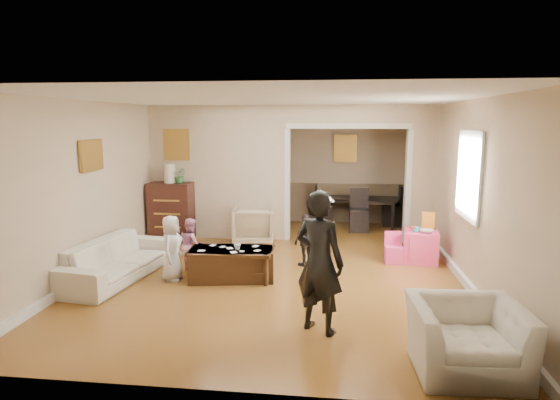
# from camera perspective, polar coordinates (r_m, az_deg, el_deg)

# --- Properties ---
(floor) EXTENTS (7.00, 7.00, 0.00)m
(floor) POSITION_cam_1_polar(r_m,az_deg,el_deg) (7.50, -0.18, -8.19)
(floor) COLOR #9B6528
(floor) RESTS_ON ground
(partition_left) EXTENTS (2.75, 0.18, 2.60)m
(partition_left) POSITION_cam_1_polar(r_m,az_deg,el_deg) (9.22, -7.38, 3.35)
(partition_left) COLOR #CCB295
(partition_left) RESTS_ON ground
(partition_right) EXTENTS (0.55, 0.18, 2.60)m
(partition_right) POSITION_cam_1_polar(r_m,az_deg,el_deg) (9.10, 16.90, 2.93)
(partition_right) COLOR #CCB295
(partition_right) RESTS_ON ground
(partition_header) EXTENTS (2.22, 0.18, 0.35)m
(partition_header) POSITION_cam_1_polar(r_m,az_deg,el_deg) (8.90, 8.38, 10.36)
(partition_header) COLOR #CCB295
(partition_header) RESTS_ON partition_right
(window_pane) EXTENTS (0.03, 0.95, 1.10)m
(window_pane) POSITION_cam_1_polar(r_m,az_deg,el_deg) (7.00, 22.23, 2.80)
(window_pane) COLOR white
(window_pane) RESTS_ON ground
(framed_art_partition) EXTENTS (0.45, 0.03, 0.55)m
(framed_art_partition) POSITION_cam_1_polar(r_m,az_deg,el_deg) (9.32, -12.57, 6.66)
(framed_art_partition) COLOR brown
(framed_art_partition) RESTS_ON partition_left
(framed_art_sofa_wall) EXTENTS (0.03, 0.55, 0.40)m
(framed_art_sofa_wall) POSITION_cam_1_polar(r_m,az_deg,el_deg) (7.42, -22.13, 5.09)
(framed_art_sofa_wall) COLOR brown
(framed_art_alcove) EXTENTS (0.45, 0.03, 0.55)m
(framed_art_alcove) POSITION_cam_1_polar(r_m,az_deg,el_deg) (10.55, 8.02, 6.30)
(framed_art_alcove) COLOR brown
(sofa) EXTENTS (1.06, 2.10, 0.59)m
(sofa) POSITION_cam_1_polar(r_m,az_deg,el_deg) (7.29, -19.37, -6.88)
(sofa) COLOR silver
(sofa) RESTS_ON ground
(armchair_back) EXTENTS (0.81, 0.83, 0.70)m
(armchair_back) POSITION_cam_1_polar(r_m,az_deg,el_deg) (8.84, -3.21, -3.10)
(armchair_back) COLOR tan
(armchair_back) RESTS_ON ground
(armchair_front) EXTENTS (1.04, 0.92, 0.65)m
(armchair_front) POSITION_cam_1_polar(r_m,az_deg,el_deg) (4.79, 21.92, -15.42)
(armchair_front) COLOR silver
(armchair_front) RESTS_ON ground
(dresser) EXTENTS (0.82, 0.46, 1.13)m
(dresser) POSITION_cam_1_polar(r_m,az_deg,el_deg) (9.28, -13.19, -1.39)
(dresser) COLOR black
(dresser) RESTS_ON ground
(table_lamp) EXTENTS (0.22, 0.22, 0.36)m
(table_lamp) POSITION_cam_1_polar(r_m,az_deg,el_deg) (9.17, -13.37, 3.18)
(table_lamp) COLOR beige
(table_lamp) RESTS_ON dresser
(potted_plant) EXTENTS (0.26, 0.23, 0.29)m
(potted_plant) POSITION_cam_1_polar(r_m,az_deg,el_deg) (9.11, -12.18, 2.97)
(potted_plant) COLOR #3B6A2F
(potted_plant) RESTS_ON dresser
(coffee_table) EXTENTS (1.29, 0.80, 0.45)m
(coffee_table) POSITION_cam_1_polar(r_m,az_deg,el_deg) (6.94, -5.95, -7.78)
(coffee_table) COLOR #3D2613
(coffee_table) RESTS_ON ground
(coffee_cup) EXTENTS (0.11, 0.11, 0.09)m
(coffee_cup) POSITION_cam_1_polar(r_m,az_deg,el_deg) (6.79, -5.26, -5.75)
(coffee_cup) COLOR silver
(coffee_cup) RESTS_ON coffee_table
(play_table) EXTENTS (0.61, 0.61, 0.52)m
(play_table) POSITION_cam_1_polar(r_m,az_deg,el_deg) (8.04, 16.88, -5.46)
(play_table) COLOR #F13F79
(play_table) RESTS_ON ground
(cereal_box) EXTENTS (0.21, 0.10, 0.30)m
(cereal_box) POSITION_cam_1_polar(r_m,az_deg,el_deg) (8.07, 17.73, -2.47)
(cereal_box) COLOR yellow
(cereal_box) RESTS_ON play_table
(cyan_cup) EXTENTS (0.08, 0.08, 0.08)m
(cyan_cup) POSITION_cam_1_polar(r_m,az_deg,el_deg) (7.91, 16.33, -3.46)
(cyan_cup) COLOR #28CBCC
(cyan_cup) RESTS_ON play_table
(toy_block) EXTENTS (0.09, 0.07, 0.05)m
(toy_block) POSITION_cam_1_polar(r_m,az_deg,el_deg) (8.07, 15.99, -3.29)
(toy_block) COLOR red
(toy_block) RESTS_ON play_table
(play_bowl) EXTENTS (0.25, 0.25, 0.05)m
(play_bowl) POSITION_cam_1_polar(r_m,az_deg,el_deg) (7.87, 17.49, -3.67)
(play_bowl) COLOR silver
(play_bowl) RESTS_ON play_table
(dining_table) EXTENTS (1.98, 1.38, 0.63)m
(dining_table) POSITION_cam_1_polar(r_m,az_deg,el_deg) (10.57, 9.49, -1.29)
(dining_table) COLOR black
(dining_table) RESTS_ON ground
(adult_person) EXTENTS (0.69, 0.62, 1.58)m
(adult_person) POSITION_cam_1_polar(r_m,az_deg,el_deg) (5.10, 4.85, -7.56)
(adult_person) COLOR black
(adult_person) RESTS_ON ground
(child_kneel_a) EXTENTS (0.31, 0.47, 0.96)m
(child_kneel_a) POSITION_cam_1_polar(r_m,az_deg,el_deg) (6.96, -13.14, -5.75)
(child_kneel_a) COLOR silver
(child_kneel_a) RESTS_ON ground
(child_kneel_b) EXTENTS (0.47, 0.51, 0.83)m
(child_kneel_b) POSITION_cam_1_polar(r_m,az_deg,el_deg) (7.34, -10.84, -5.39)
(child_kneel_b) COLOR pink
(child_kneel_b) RESTS_ON ground
(child_toddler) EXTENTS (0.48, 0.51, 0.84)m
(child_toddler) POSITION_cam_1_polar(r_m,az_deg,el_deg) (7.46, 3.21, -4.95)
(child_toddler) COLOR black
(child_toddler) RESTS_ON ground
(craft_papers) EXTENTS (0.91, 0.48, 0.00)m
(craft_papers) POSITION_cam_1_polar(r_m,az_deg,el_deg) (6.86, -5.94, -5.99)
(craft_papers) COLOR white
(craft_papers) RESTS_ON coffee_table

